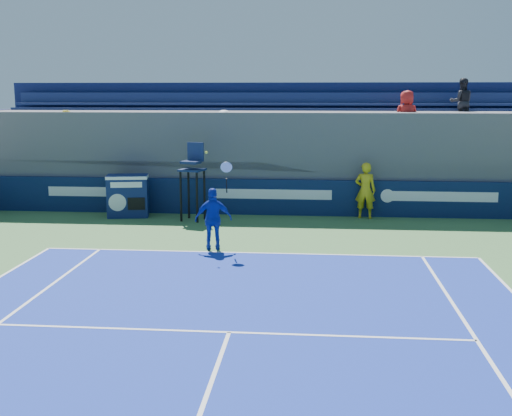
# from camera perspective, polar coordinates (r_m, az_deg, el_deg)

# --- Properties ---
(ball_person) EXTENTS (0.72, 0.53, 1.82)m
(ball_person) POSITION_cam_1_polar(r_m,az_deg,el_deg) (20.96, 9.69, 1.55)
(ball_person) COLOR gold
(ball_person) RESTS_ON apron
(back_hoarding) EXTENTS (20.40, 0.21, 1.20)m
(back_hoarding) POSITION_cam_1_polar(r_m,az_deg,el_deg) (21.30, 1.36, 0.96)
(back_hoarding) COLOR #0B1A40
(back_hoarding) RESTS_ON ground
(match_clock) EXTENTS (1.43, 0.94, 1.40)m
(match_clock) POSITION_cam_1_polar(r_m,az_deg,el_deg) (21.34, -11.32, 1.17)
(match_clock) COLOR #0F1D4F
(match_clock) RESTS_ON ground
(umpire_chair) EXTENTS (0.86, 0.86, 2.48)m
(umpire_chair) POSITION_cam_1_polar(r_m,az_deg,el_deg) (20.35, -5.64, 3.12)
(umpire_chair) COLOR black
(umpire_chair) RESTS_ON ground
(tennis_player) EXTENTS (1.01, 0.55, 2.57)m
(tennis_player) POSITION_cam_1_polar(r_m,az_deg,el_deg) (16.57, -3.80, -0.96)
(tennis_player) COLOR #142DA9
(tennis_player) RESTS_ON apron
(stadium_seating) EXTENTS (21.00, 4.05, 4.52)m
(stadium_seating) POSITION_cam_1_polar(r_m,az_deg,el_deg) (23.17, 1.74, 4.81)
(stadium_seating) COLOR #4F4F54
(stadium_seating) RESTS_ON ground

